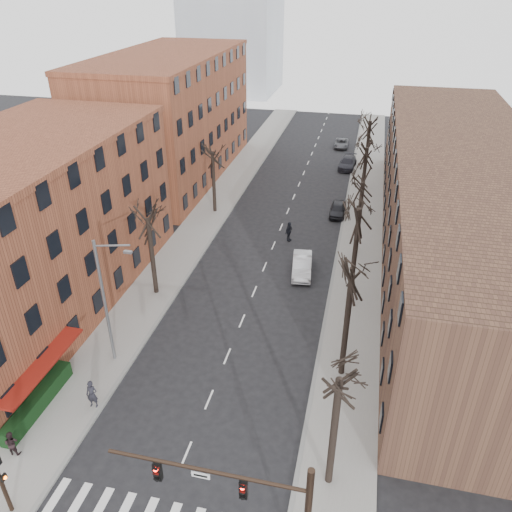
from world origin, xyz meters
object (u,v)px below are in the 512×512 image
Objects in this scene: parked_car_mid at (348,163)px; pedestrian_a at (92,394)px; silver_sedan at (302,265)px; parked_car_near at (338,209)px.

pedestrian_a is at bearing -99.46° from parked_car_mid.
pedestrian_a is (-11.72, -45.23, 0.38)m from parked_car_mid.
parked_car_mid is (1.98, 27.37, -0.05)m from silver_sedan.
parked_car_near is at bearing -84.93° from parked_car_mid.
pedestrian_a reaches higher than parked_car_mid.
silver_sedan reaches higher than parked_car_near.
silver_sedan is at bearing -98.57° from parked_car_near.
parked_car_mid is at bearing 70.08° from pedestrian_a.
pedestrian_a is (-11.72, -30.32, 0.41)m from parked_car_near.
parked_car_mid reaches higher than parked_car_near.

